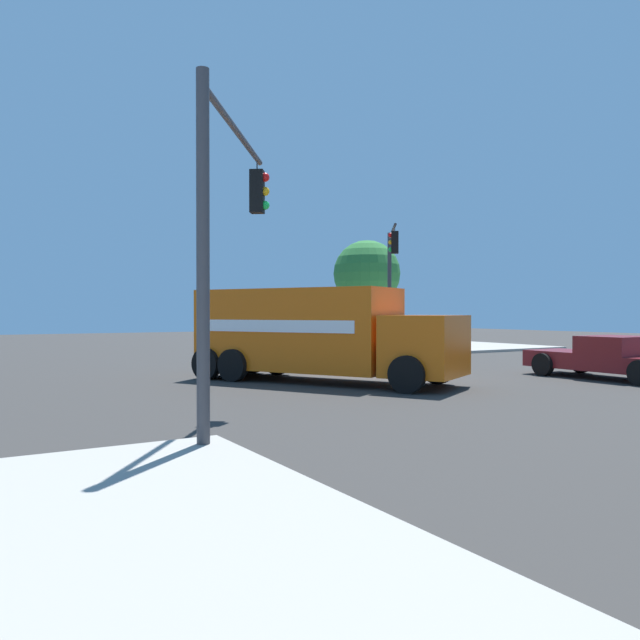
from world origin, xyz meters
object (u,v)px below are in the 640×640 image
(delivery_truck, at_px, (316,333))
(pickup_maroon, at_px, (610,356))
(traffic_light_primary, at_px, (228,212))
(shade_tree_near, at_px, (367,274))
(pedestrian_near_corner, at_px, (442,327))
(traffic_light_secondary, at_px, (391,271))

(delivery_truck, distance_m, pickup_maroon, 9.46)
(delivery_truck, relative_size, traffic_light_primary, 1.50)
(delivery_truck, distance_m, shade_tree_near, 21.31)
(shade_tree_near, bearing_deg, pedestrian_near_corner, 147.31)
(pickup_maroon, xyz_separation_m, shade_tree_near, (-4.90, -20.44, 3.88))
(traffic_light_primary, height_order, shade_tree_near, shade_tree_near)
(traffic_light_primary, relative_size, pickup_maroon, 1.08)
(delivery_truck, distance_m, traffic_light_primary, 8.55)
(traffic_light_primary, bearing_deg, shade_tree_near, -129.89)
(delivery_truck, height_order, traffic_light_secondary, traffic_light_secondary)
(traffic_light_primary, relative_size, shade_tree_near, 0.85)
(traffic_light_primary, xyz_separation_m, traffic_light_secondary, (-13.72, -13.29, 0.19))
(shade_tree_near, bearing_deg, traffic_light_primary, 50.11)
(traffic_light_primary, height_order, pedestrian_near_corner, traffic_light_primary)
(shade_tree_near, bearing_deg, pickup_maroon, 76.52)
(shade_tree_near, bearing_deg, traffic_light_secondary, 61.11)
(delivery_truck, bearing_deg, traffic_light_primary, 48.73)
(traffic_light_secondary, xyz_separation_m, pedestrian_near_corner, (-9.11, -6.58, -2.93))
(delivery_truck, relative_size, traffic_light_secondary, 1.42)
(traffic_light_secondary, relative_size, shade_tree_near, 0.90)
(pickup_maroon, distance_m, shade_tree_near, 21.37)
(traffic_light_primary, height_order, traffic_light_secondary, traffic_light_secondary)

